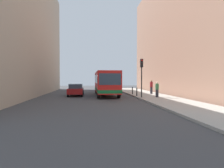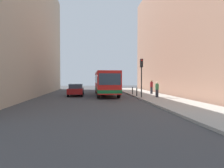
{
  "view_description": "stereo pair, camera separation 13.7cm",
  "coord_description": "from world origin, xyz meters",
  "views": [
    {
      "loc": [
        -1.92,
        -22.15,
        2.16
      ],
      "look_at": [
        0.71,
        1.84,
        1.51
      ],
      "focal_mm": 32.51,
      "sensor_mm": 36.0,
      "label": 1
    },
    {
      "loc": [
        -1.78,
        -22.17,
        2.16
      ],
      "look_at": [
        0.71,
        1.84,
        1.51
      ],
      "focal_mm": 32.51,
      "sensor_mm": 36.0,
      "label": 2
    }
  ],
  "objects": [
    {
      "name": "ground_plane",
      "position": [
        0.0,
        0.0,
        0.0
      ],
      "size": [
        80.0,
        80.0,
        0.0
      ],
      "primitive_type": "plane",
      "color": "#424244"
    },
    {
      "name": "sidewalk",
      "position": [
        5.4,
        0.0,
        0.07
      ],
      "size": [
        4.4,
        40.0,
        0.15
      ],
      "primitive_type": "cube",
      "color": "#ADA89E",
      "rests_on": "ground"
    },
    {
      "name": "building_left",
      "position": [
        -11.5,
        4.0,
        8.55
      ],
      "size": [
        7.0,
        32.0,
        17.1
      ],
      "primitive_type": "cube",
      "color": "#B2A38C",
      "rests_on": "ground"
    },
    {
      "name": "building_right",
      "position": [
        11.5,
        4.0,
        8.56
      ],
      "size": [
        7.0,
        32.0,
        17.12
      ],
      "primitive_type": "cube",
      "color": "#936B56",
      "rests_on": "ground"
    },
    {
      "name": "bus",
      "position": [
        0.12,
        3.95,
        1.73
      ],
      "size": [
        2.55,
        11.02,
        3.0
      ],
      "rotation": [
        0.0,
        0.0,
        3.14
      ],
      "color": "red",
      "rests_on": "ground"
    },
    {
      "name": "car_beside_bus",
      "position": [
        -3.66,
        3.49,
        0.78
      ],
      "size": [
        1.87,
        4.4,
        1.48
      ],
      "rotation": [
        0.0,
        0.0,
        3.14
      ],
      "color": "maroon",
      "rests_on": "ground"
    },
    {
      "name": "car_behind_bus",
      "position": [
        0.27,
        15.78,
        0.78
      ],
      "size": [
        2.08,
        4.5,
        1.48
      ],
      "rotation": [
        0.0,
        0.0,
        3.2
      ],
      "color": "navy",
      "rests_on": "ground"
    },
    {
      "name": "traffic_light",
      "position": [
        3.55,
        -1.13,
        3.01
      ],
      "size": [
        0.28,
        0.33,
        4.1
      ],
      "color": "black",
      "rests_on": "sidewalk"
    },
    {
      "name": "bollard_near",
      "position": [
        3.45,
        0.64,
        0.62
      ],
      "size": [
        0.11,
        0.11,
        0.95
      ],
      "primitive_type": "cylinder",
      "color": "black",
      "rests_on": "sidewalk"
    },
    {
      "name": "bollard_mid",
      "position": [
        3.45,
        3.06,
        0.62
      ],
      "size": [
        0.11,
        0.11,
        0.95
      ],
      "primitive_type": "cylinder",
      "color": "black",
      "rests_on": "sidewalk"
    },
    {
      "name": "pedestrian_near_signal",
      "position": [
        5.34,
        -0.88,
        0.97
      ],
      "size": [
        0.38,
        0.38,
        1.66
      ],
      "rotation": [
        0.0,
        0.0,
        5.09
      ],
      "color": "#26262D",
      "rests_on": "sidewalk"
    },
    {
      "name": "pedestrian_mid_sidewalk",
      "position": [
        6.14,
        3.77,
        1.06
      ],
      "size": [
        0.38,
        0.38,
        1.8
      ],
      "rotation": [
        0.0,
        0.0,
        2.34
      ],
      "color": "#26262D",
      "rests_on": "sidewalk"
    }
  ]
}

